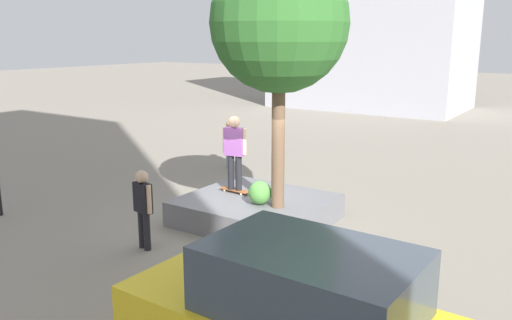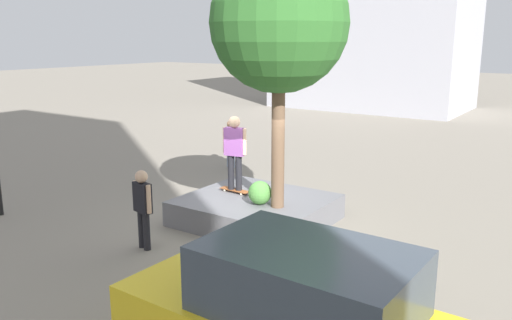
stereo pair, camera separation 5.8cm
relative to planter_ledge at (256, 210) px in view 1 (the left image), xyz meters
The scene contains 8 objects.
ground_plane 0.39m from the planter_ledge, 68.25° to the left, with size 120.00×120.00×0.00m, color gray.
planter_ledge is the anchor object (origin of this frame).
plaza_tree 4.22m from the planter_ledge, 161.19° to the left, with size 2.84×2.84×5.31m.
boxwood_shrub 0.70m from the planter_ledge, 135.58° to the left, with size 0.52×0.52×0.52m, color #4C8C3D.
skateboard 0.76m from the planter_ledge, ahead, with size 0.81×0.26×0.07m.
skateboarder 1.53m from the planter_ledge, ahead, with size 0.59×0.29×1.76m.
pedestrian_crossing 5.41m from the planter_ledge, 46.87° to the right, with size 0.53×0.24×1.55m.
bystander_watching 2.83m from the planter_ledge, 69.51° to the left, with size 0.54×0.27×1.63m.
Camera 1 is at (-6.57, 9.35, 4.16)m, focal length 36.99 mm.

